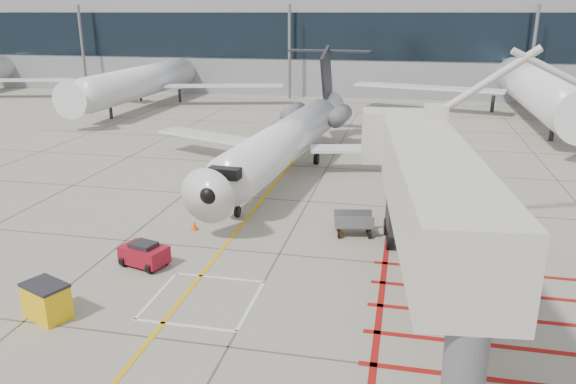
% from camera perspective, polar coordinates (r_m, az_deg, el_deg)
% --- Properties ---
extents(ground_plane, '(260.00, 260.00, 0.00)m').
position_cam_1_polar(ground_plane, '(23.54, -3.09, -10.22)').
color(ground_plane, gray).
rests_on(ground_plane, ground).
extents(regional_jet, '(26.82, 32.63, 8.05)m').
position_cam_1_polar(regional_jet, '(37.38, -1.21, 6.97)').
color(regional_jet, white).
rests_on(regional_jet, ground_plane).
extents(jet_bridge, '(11.67, 21.09, 8.07)m').
position_cam_1_polar(jet_bridge, '(21.74, 14.59, -1.62)').
color(jet_bridge, silver).
rests_on(jet_bridge, ground_plane).
extents(pushback_tug, '(2.32, 1.80, 1.19)m').
position_cam_1_polar(pushback_tug, '(26.44, -14.40, -6.07)').
color(pushback_tug, maroon).
rests_on(pushback_tug, ground_plane).
extents(spill_bin, '(1.93, 1.64, 1.42)m').
position_cam_1_polar(spill_bin, '(23.32, -23.32, -10.10)').
color(spill_bin, yellow).
rests_on(spill_bin, ground_plane).
extents(baggage_cart, '(2.16, 1.58, 1.25)m').
position_cam_1_polar(baggage_cart, '(29.27, 6.69, -3.19)').
color(baggage_cart, '#59595E').
rests_on(baggage_cart, ground_plane).
extents(ground_power_unit, '(2.48, 1.48, 1.94)m').
position_cam_1_polar(ground_power_unit, '(23.75, 18.18, -8.26)').
color(ground_power_unit, white).
rests_on(ground_power_unit, ground_plane).
extents(cone_nose, '(0.37, 0.37, 0.52)m').
position_cam_1_polar(cone_nose, '(30.23, -9.50, -3.36)').
color(cone_nose, '#FF530D').
rests_on(cone_nose, ground_plane).
extents(cone_side, '(0.34, 0.34, 0.47)m').
position_cam_1_polar(cone_side, '(29.34, 5.35, -3.90)').
color(cone_side, orange).
rests_on(cone_side, ground_plane).
extents(terminal_building, '(180.00, 28.00, 14.00)m').
position_cam_1_polar(terminal_building, '(90.24, 15.33, 14.64)').
color(terminal_building, gray).
rests_on(terminal_building, ground_plane).
extents(terminal_glass_band, '(180.00, 0.10, 6.00)m').
position_cam_1_polar(terminal_glass_band, '(76.18, 15.89, 14.87)').
color(terminal_glass_band, black).
rests_on(terminal_glass_band, ground_plane).
extents(bg_aircraft_b, '(32.63, 36.26, 10.88)m').
position_cam_1_polar(bg_aircraft_b, '(73.31, -13.72, 12.94)').
color(bg_aircraft_b, silver).
rests_on(bg_aircraft_b, ground_plane).
extents(bg_aircraft_c, '(38.32, 42.58, 12.77)m').
position_cam_1_polar(bg_aircraft_c, '(67.44, 23.54, 12.42)').
color(bg_aircraft_c, silver).
rests_on(bg_aircraft_c, ground_plane).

